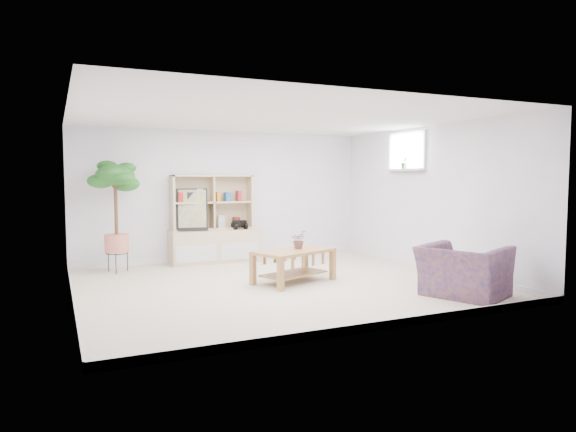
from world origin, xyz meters
name	(u,v)px	position (x,y,z in m)	size (l,w,h in m)	color
floor	(278,284)	(0.00, 0.00, 0.00)	(5.50, 5.00, 0.01)	beige
ceiling	(277,117)	(0.00, 0.00, 2.40)	(5.50, 5.00, 0.01)	white
walls	(278,202)	(0.00, 0.00, 1.20)	(5.51, 5.01, 2.40)	white
baseboard	(278,281)	(0.00, 0.00, 0.05)	(5.50, 5.00, 0.10)	white
window	(407,151)	(2.73, 0.60, 2.00)	(0.10, 0.98, 0.68)	silver
window_sill	(404,170)	(2.67, 0.60, 1.68)	(0.14, 1.00, 0.04)	white
storage_unit	(214,219)	(-0.29, 2.24, 0.80)	(1.59, 0.54, 1.59)	tan
poster	(192,210)	(-0.70, 2.22, 0.98)	(0.55, 0.13, 0.76)	yellow
toy_truck	(239,224)	(0.17, 2.18, 0.69)	(0.34, 0.24, 0.18)	black
coffee_table	(294,266)	(0.28, 0.04, 0.24)	(1.18, 0.65, 0.48)	#AB844A
table_plant	(298,240)	(0.39, 0.13, 0.62)	(0.24, 0.21, 0.27)	#1B4C24
floor_tree	(116,217)	(-2.01, 1.95, 0.91)	(0.67, 0.67, 1.83)	#136418
armchair	(464,268)	(1.89, -1.70, 0.38)	(1.02, 0.89, 0.76)	navy
sill_plant	(404,162)	(2.67, 0.61, 1.81)	(0.12, 0.10, 0.22)	#136418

